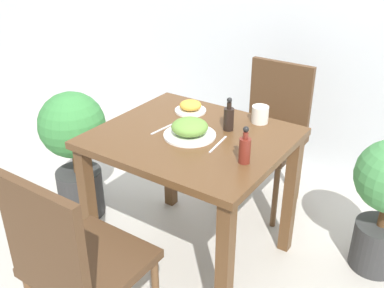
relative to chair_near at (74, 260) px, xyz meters
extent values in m
plane|color=#B7B2A8|center=(0.03, 0.76, -0.51)|extent=(16.00, 16.00, 0.00)
cube|color=brown|center=(0.03, 0.76, 0.22)|extent=(0.90, 0.79, 0.04)
cube|color=brown|center=(-0.37, 0.42, -0.16)|extent=(0.06, 0.06, 0.71)
cube|color=brown|center=(0.43, 0.42, -0.16)|extent=(0.06, 0.06, 0.71)
cube|color=brown|center=(-0.37, 1.11, -0.16)|extent=(0.06, 0.06, 0.71)
cube|color=brown|center=(0.43, 1.11, -0.16)|extent=(0.06, 0.06, 0.71)
cube|color=#4C331E|center=(0.00, 0.08, -0.07)|extent=(0.42, 0.42, 0.04)
cube|color=#4C331E|center=(0.00, -0.11, 0.17)|extent=(0.40, 0.04, 0.44)
cylinder|color=brown|center=(-0.18, 0.26, -0.30)|extent=(0.03, 0.03, 0.42)
cube|color=#4C331E|center=(0.10, 1.44, -0.07)|extent=(0.42, 0.42, 0.04)
cube|color=#4C331E|center=(0.10, 1.63, 0.17)|extent=(0.40, 0.04, 0.44)
cylinder|color=brown|center=(-0.08, 1.26, -0.30)|extent=(0.03, 0.03, 0.42)
cylinder|color=brown|center=(0.28, 1.26, -0.30)|extent=(0.03, 0.03, 0.42)
cylinder|color=brown|center=(-0.08, 1.62, -0.30)|extent=(0.03, 0.03, 0.42)
cylinder|color=brown|center=(0.28, 1.62, -0.30)|extent=(0.03, 0.03, 0.42)
cylinder|color=white|center=(0.03, 0.74, 0.24)|extent=(0.25, 0.25, 0.01)
ellipsoid|color=olive|center=(0.03, 0.74, 0.28)|extent=(0.18, 0.18, 0.08)
cylinder|color=white|center=(-0.14, 1.00, 0.24)|extent=(0.17, 0.17, 0.01)
ellipsoid|color=gold|center=(-0.14, 1.00, 0.27)|extent=(0.12, 0.12, 0.05)
cylinder|color=silver|center=(0.23, 1.08, 0.28)|extent=(0.08, 0.08, 0.09)
cylinder|color=black|center=(0.14, 0.91, 0.29)|extent=(0.05, 0.05, 0.11)
cylinder|color=black|center=(0.14, 0.91, 0.36)|extent=(0.02, 0.02, 0.03)
sphere|color=black|center=(0.14, 0.91, 0.39)|extent=(0.03, 0.03, 0.03)
cylinder|color=maroon|center=(0.36, 0.67, 0.29)|extent=(0.05, 0.05, 0.11)
cylinder|color=maroon|center=(0.36, 0.67, 0.36)|extent=(0.02, 0.02, 0.03)
sphere|color=black|center=(0.36, 0.67, 0.39)|extent=(0.03, 0.03, 0.03)
cube|color=silver|center=(-0.12, 0.74, 0.24)|extent=(0.03, 0.18, 0.00)
cube|color=silver|center=(0.19, 0.74, 0.24)|extent=(0.03, 0.18, 0.00)
cylinder|color=#333333|center=(-0.77, 0.71, -0.36)|extent=(0.28, 0.28, 0.30)
cylinder|color=brown|center=(-0.77, 0.71, -0.15)|extent=(0.05, 0.05, 0.12)
sphere|color=#387F3D|center=(-0.77, 0.71, 0.10)|extent=(0.39, 0.39, 0.39)
cylinder|color=#333333|center=(0.88, 1.24, -0.38)|extent=(0.25, 0.25, 0.26)
cylinder|color=brown|center=(0.88, 1.24, -0.19)|extent=(0.05, 0.05, 0.11)
camera|label=1|loc=(1.12, -0.84, 1.18)|focal=42.00mm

